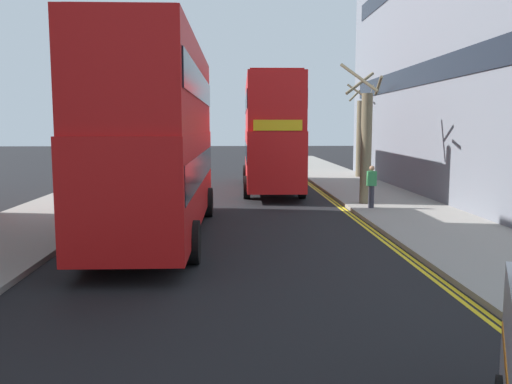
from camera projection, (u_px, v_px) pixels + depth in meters
sidewalk_right at (435, 225)px, 17.08m from camera, size 4.00×80.00×0.14m
sidewalk_left at (25, 229)px, 16.53m from camera, size 4.00×80.00×0.14m
kerb_line_outer at (389, 241)px, 15.02m from camera, size 0.10×56.00×0.01m
kerb_line_inner at (383, 241)px, 15.01m from camera, size 0.10×56.00×0.01m
double_decker_bus_away at (158, 134)px, 15.47m from camera, size 2.85×10.82×5.64m
double_decker_bus_oncoming at (271, 131)px, 26.93m from camera, size 2.92×10.84×5.64m
pedestrian_far at (372, 186)px, 20.25m from camera, size 0.34×0.22×1.62m
street_tree_near at (360, 136)px, 32.87m from camera, size 1.69×1.69×5.68m
street_tree_mid at (366, 144)px, 21.30m from camera, size 1.68×2.01×5.56m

